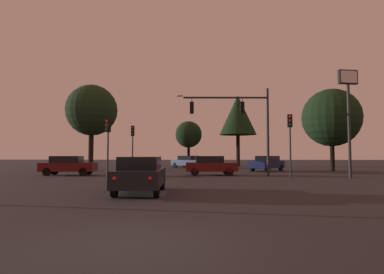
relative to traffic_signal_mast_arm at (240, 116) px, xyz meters
name	(u,v)px	position (x,y,z in m)	size (l,w,h in m)	color
ground_plane	(196,172)	(-3.60, 5.45, -4.52)	(168.00, 168.00, 0.00)	#262326
traffic_signal_mast_arm	(240,116)	(0.00, 0.00, 0.00)	(7.02, 0.68, 6.62)	#232326
traffic_light_corner_left	(133,139)	(-9.00, 3.27, -1.58)	(0.35, 0.38, 4.15)	#232326
traffic_light_corner_right	(290,133)	(3.33, -1.48, -1.38)	(0.32, 0.36, 4.45)	#232326
traffic_light_median	(108,136)	(-9.23, -2.85, -1.64)	(0.35, 0.38, 4.06)	#232326
car_nearside_lane	(141,174)	(-5.14, -11.08, -3.73)	(2.12, 4.59, 1.52)	black
car_crossing_left	(68,165)	(-13.49, 0.58, -3.73)	(4.36, 2.15, 1.52)	#4C0F0F
car_crossing_right	(211,165)	(-2.25, 1.43, -3.73)	(4.22, 2.21, 1.52)	#4C0F0F
car_far_lane	(188,162)	(-5.12, 15.83, -3.73)	(4.41, 4.28, 1.52)	#0F1947
car_parked_lot	(267,163)	(3.35, 8.48, -3.73)	(3.96, 4.33, 1.52)	#0F1947
store_sign_illuminated	(348,99)	(7.38, -1.44, 0.96)	(1.42, 0.53, 7.55)	#232326
tree_behind_sign	(331,118)	(10.21, 9.77, 0.93)	(5.95, 5.95, 8.44)	black
tree_left_far	(238,115)	(1.57, 22.08, 2.75)	(5.24, 5.24, 10.15)	black
tree_center_horizon	(189,135)	(-5.66, 24.71, 0.17)	(4.01, 4.01, 6.73)	black
tree_right_cluster	(92,110)	(-14.55, 8.25, 1.68)	(5.25, 5.25, 8.86)	black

